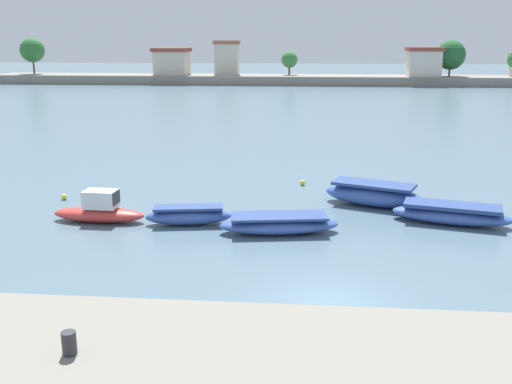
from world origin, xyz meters
TOP-DOWN VIEW (x-y plane):
  - ground_plane at (0.00, 0.00)m, footprint 400.00×400.00m
  - mooring_bollard at (-5.77, -7.23)m, footprint 0.31×0.31m
  - moored_boat_0 at (-10.71, 8.19)m, footprint 4.55×1.55m
  - moored_boat_1 at (-6.37, 8.12)m, footprint 4.19×1.79m
  - moored_boat_2 at (-2.04, 7.27)m, footprint 5.61×2.61m
  - moored_boat_3 at (2.68, 12.23)m, footprint 5.57×3.77m
  - moored_boat_4 at (6.08, 9.40)m, footprint 5.79×3.08m
  - mooring_buoy_0 at (-14.05, 11.89)m, footprint 0.32×0.32m
  - mooring_buoy_1 at (-1.07, 16.31)m, footprint 0.32×0.32m
  - mooring_buoy_3 at (-12.16, 12.05)m, footprint 0.37×0.37m
  - distant_shoreline at (0.46, 98.13)m, footprint 125.91×9.87m

SIDE VIEW (x-z plane):
  - ground_plane at x=0.00m, z-range 0.00..0.00m
  - mooring_buoy_0 at x=-14.05m, z-range 0.00..0.32m
  - mooring_buoy_1 at x=-1.07m, z-range 0.00..0.32m
  - mooring_buoy_3 at x=-12.16m, z-range 0.00..0.37m
  - moored_boat_2 at x=-2.04m, z-range -0.02..0.83m
  - moored_boat_1 at x=-6.37m, z-range -0.02..0.87m
  - moored_boat_4 at x=6.08m, z-range -0.03..0.92m
  - moored_boat_0 at x=-10.71m, z-range -0.24..1.31m
  - moored_boat_3 at x=2.68m, z-range -0.02..1.20m
  - distant_shoreline at x=0.46m, z-range -2.30..6.49m
  - mooring_bollard at x=-5.77m, z-range 2.01..2.53m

